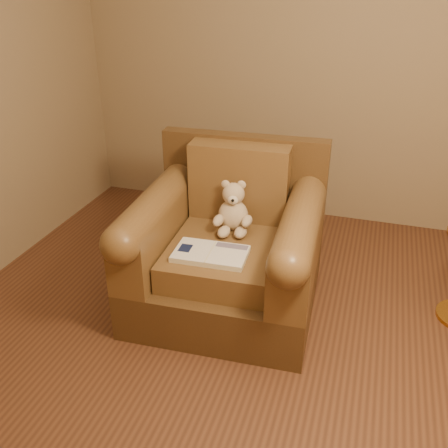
% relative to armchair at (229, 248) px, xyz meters
% --- Properties ---
extents(floor, '(4.00, 4.00, 0.00)m').
position_rel_armchair_xyz_m(floor, '(0.34, -0.56, -0.38)').
color(floor, brown).
rests_on(floor, ground).
extents(room, '(4.02, 4.02, 2.71)m').
position_rel_armchair_xyz_m(room, '(0.34, -0.56, 1.34)').
color(room, '#937B5A').
rests_on(room, ground).
extents(armchair, '(1.14, 1.09, 0.98)m').
position_rel_armchair_xyz_m(armchair, '(0.00, 0.00, 0.00)').
color(armchair, '#4F351A').
rests_on(armchair, floor).
extents(teddy_bear, '(0.23, 0.27, 0.32)m').
position_rel_armchair_xyz_m(teddy_bear, '(0.00, 0.09, 0.21)').
color(teddy_bear, '#C9AE8C').
rests_on(teddy_bear, armchair).
extents(guidebook, '(0.43, 0.27, 0.03)m').
position_rel_armchair_xyz_m(guidebook, '(-0.03, -0.27, 0.11)').
color(guidebook, beige).
rests_on(guidebook, armchair).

